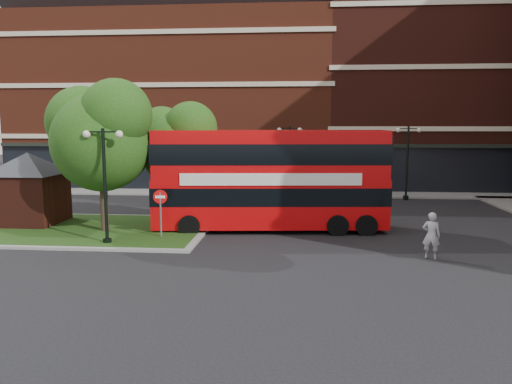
# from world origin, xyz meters

# --- Properties ---
(ground) EXTENTS (120.00, 120.00, 0.00)m
(ground) POSITION_xyz_m (0.00, 0.00, 0.00)
(ground) COLOR black
(ground) RESTS_ON ground
(pavement_far) EXTENTS (44.00, 3.00, 0.12)m
(pavement_far) POSITION_xyz_m (0.00, 16.50, 0.06)
(pavement_far) COLOR slate
(pavement_far) RESTS_ON ground
(terrace_far_left) EXTENTS (26.00, 12.00, 14.00)m
(terrace_far_left) POSITION_xyz_m (-8.00, 24.00, 7.00)
(terrace_far_left) COLOR maroon
(terrace_far_left) RESTS_ON ground
(terrace_far_right) EXTENTS (18.00, 12.00, 16.00)m
(terrace_far_right) POSITION_xyz_m (14.00, 24.00, 8.00)
(terrace_far_right) COLOR #471911
(terrace_far_right) RESTS_ON ground
(traffic_island) EXTENTS (12.60, 7.60, 0.15)m
(traffic_island) POSITION_xyz_m (-8.00, 3.00, 0.07)
(traffic_island) COLOR gray
(traffic_island) RESTS_ON ground
(kiosk) EXTENTS (6.51, 6.51, 3.60)m
(kiosk) POSITION_xyz_m (-11.00, 4.00, 2.32)
(kiosk) COLOR #471911
(kiosk) RESTS_ON traffic_island
(tree_island_west) EXTENTS (5.40, 4.71, 7.21)m
(tree_island_west) POSITION_xyz_m (-6.60, 2.58, 4.79)
(tree_island_west) COLOR #2D2116
(tree_island_west) RESTS_ON ground
(tree_island_east) EXTENTS (4.46, 3.90, 6.29)m
(tree_island_east) POSITION_xyz_m (-3.58, 5.06, 4.24)
(tree_island_east) COLOR #2D2116
(tree_island_east) RESTS_ON ground
(lamp_island) EXTENTS (1.72, 0.36, 5.00)m
(lamp_island) POSITION_xyz_m (-5.50, 0.20, 2.83)
(lamp_island) COLOR black
(lamp_island) RESTS_ON ground
(lamp_far_left) EXTENTS (1.72, 0.36, 5.00)m
(lamp_far_left) POSITION_xyz_m (2.00, 14.50, 2.83)
(lamp_far_left) COLOR black
(lamp_far_left) RESTS_ON ground
(lamp_far_right) EXTENTS (1.72, 0.36, 5.00)m
(lamp_far_right) POSITION_xyz_m (10.00, 14.50, 2.83)
(lamp_far_right) COLOR black
(lamp_far_right) RESTS_ON ground
(bus) EXTENTS (11.38, 3.56, 4.27)m
(bus) POSITION_xyz_m (1.26, 4.00, 2.80)
(bus) COLOR #BE0709
(bus) RESTS_ON ground
(woman) EXTENTS (0.77, 0.63, 1.83)m
(woman) POSITION_xyz_m (7.77, -0.75, 0.91)
(woman) COLOR #9C9D9F
(woman) RESTS_ON ground
(car_silver) EXTENTS (3.73, 1.89, 1.22)m
(car_silver) POSITION_xyz_m (-1.57, 16.00, 0.61)
(car_silver) COLOR silver
(car_silver) RESTS_ON ground
(car_white) EXTENTS (4.20, 1.78, 1.35)m
(car_white) POSITION_xyz_m (6.21, 14.50, 0.67)
(car_white) COLOR white
(car_white) RESTS_ON ground
(no_entry_sign) EXTENTS (0.63, 0.11, 2.26)m
(no_entry_sign) POSITION_xyz_m (-3.50, 1.50, 1.61)
(no_entry_sign) COLOR slate
(no_entry_sign) RESTS_ON ground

